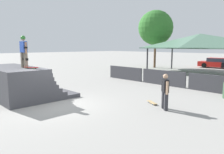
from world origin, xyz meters
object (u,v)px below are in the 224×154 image
Objects in this scene: skateboard_on_deck at (31,67)px; tree_beside_pavilion at (156,28)px; skater_on_deck at (24,49)px; parked_car_red at (217,63)px; bystander_walking at (165,90)px; skateboard_on_ground at (152,103)px.

skateboard_on_deck is 19.95m from tree_beside_pavilion.
skater_on_deck is 0.37× the size of parked_car_red.
skater_on_deck is 1.05× the size of bystander_walking.
parked_car_red is (-0.07, 23.80, -1.09)m from skateboard_on_deck.
parked_car_red is (-5.53, 20.28, -0.27)m from bystander_walking.
bystander_walking reaches higher than parked_car_red.
skater_on_deck is 0.23× the size of tree_beside_pavilion.
skateboard_on_deck is at bearing 72.16° from bystander_walking.
tree_beside_pavilion reaches higher than skateboard_on_ground.
bystander_walking is 19.47m from tree_beside_pavilion.
tree_beside_pavilion is at bearing 102.77° from skater_on_deck.
skateboard_on_deck reaches higher than parked_car_red.
skateboard_on_ground is (5.14, 3.99, -2.52)m from skater_on_deck.
skateboard_on_deck is 6.19m from skateboard_on_ground.
bystander_walking is 0.35× the size of parked_car_red.
parked_car_red is at bearing -35.46° from bystander_walking.
skater_on_deck is at bearing -95.02° from parked_car_red.
tree_beside_pavilion is at bearing 89.86° from skateboard_on_deck.
skateboard_on_ground is 0.18× the size of parked_car_red.
tree_beside_pavilion reaches higher than skateboard_on_deck.
skater_on_deck is at bearing 170.52° from skateboard_on_deck.
skater_on_deck is at bearing -74.25° from tree_beside_pavilion.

